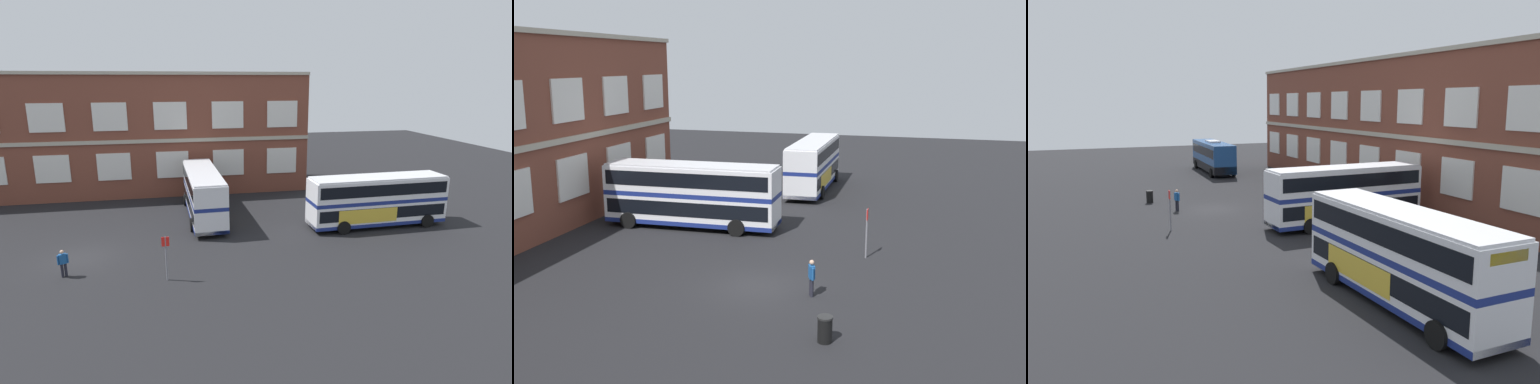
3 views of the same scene
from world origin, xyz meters
The scene contains 8 objects.
ground_plane centered at (0.00, 2.00, 0.00)m, with size 120.00×120.00×0.00m, color black.
brick_terminal_building centered at (-2.07, 17.98, 5.92)m, with size 44.19×8.19×12.14m.
double_decker_near centered at (8.62, 7.03, 2.15)m, with size 3.16×11.09×4.07m.
double_decker_middle centered at (21.98, 2.10, 2.15)m, with size 11.07×3.10×4.07m.
touring_coach centered at (-21.26, 5.88, 1.91)m, with size 12.09×3.23×3.80m.
waiting_passenger centered at (-0.46, -2.71, 0.93)m, with size 0.62×0.38×1.70m.
bus_stand_flag centered at (5.57, -4.37, 1.64)m, with size 0.44×0.10×2.70m.
station_litter_bin centered at (-4.71, -4.17, 0.52)m, with size 0.60×0.60×1.03m.
Camera 3 is at (39.17, -10.46, 8.47)m, focal length 36.31 mm.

